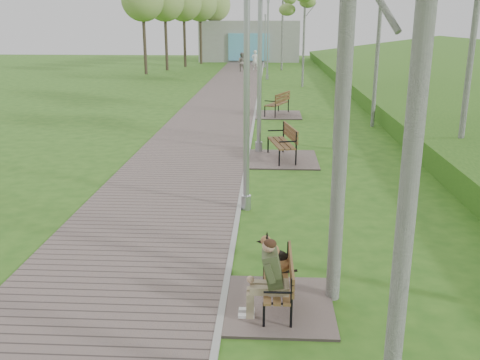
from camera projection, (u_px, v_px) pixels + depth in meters
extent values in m
plane|color=#2C5C19|center=(215.00, 352.00, 6.70)|extent=(120.00, 120.00, 0.00)
cube|color=#6E5D59|center=(223.00, 102.00, 27.36)|extent=(3.50, 67.00, 0.04)
cube|color=#999993|center=(257.00, 102.00, 27.26)|extent=(0.10, 67.00, 0.05)
cube|color=#9E9E99|center=(250.00, 41.00, 55.00)|extent=(10.00, 5.00, 4.00)
cube|color=#62B7DC|center=(249.00, 47.00, 52.66)|extent=(4.00, 0.20, 2.60)
cube|color=#6E5D59|center=(279.00, 305.00, 7.77)|extent=(1.56, 1.73, 0.04)
cube|color=brown|center=(276.00, 282.00, 7.67)|extent=(0.40, 1.30, 0.03)
cube|color=brown|center=(291.00, 268.00, 7.59)|extent=(0.05, 1.30, 0.29)
cube|color=#6E5D59|center=(282.00, 159.00, 15.95)|extent=(2.07, 2.30, 0.04)
cube|color=brown|center=(281.00, 143.00, 15.81)|extent=(0.85, 1.79, 0.05)
cube|color=brown|center=(290.00, 132.00, 15.76)|extent=(0.39, 1.70, 0.38)
cube|color=#6E5D59|center=(278.00, 115.00, 23.49)|extent=(2.05, 2.27, 0.04)
cube|color=brown|center=(277.00, 104.00, 23.35)|extent=(1.12, 1.77, 0.05)
cube|color=brown|center=(283.00, 97.00, 23.15)|extent=(0.69, 1.60, 0.38)
cylinder|color=#9FA2A7|center=(246.00, 202.00, 11.74)|extent=(0.21, 0.21, 0.32)
cylinder|color=#9FA2A7|center=(247.00, 87.00, 11.02)|extent=(0.13, 0.13, 5.35)
cylinder|color=#9FA2A7|center=(259.00, 147.00, 16.83)|extent=(0.23, 0.23, 0.34)
cylinder|color=#9FA2A7|center=(260.00, 61.00, 16.07)|extent=(0.14, 0.14, 5.65)
cylinder|color=#9FA2A7|center=(267.00, 77.00, 37.79)|extent=(0.21, 0.21, 0.31)
cylinder|color=#9FA2A7|center=(268.00, 41.00, 37.09)|extent=(0.13, 0.13, 5.24)
cylinder|color=#9FA2A7|center=(268.00, 1.00, 36.32)|extent=(0.19, 0.19, 0.26)
cylinder|color=#9FA2A7|center=(265.00, 66.00, 47.25)|extent=(0.18, 0.18, 0.26)
cylinder|color=#9FA2A7|center=(265.00, 42.00, 46.66)|extent=(0.11, 0.11, 4.38)
cylinder|color=#9FA2A7|center=(265.00, 15.00, 46.02)|extent=(0.16, 0.16, 0.22)
imported|color=white|center=(255.00, 60.00, 44.55)|extent=(0.71, 0.61, 1.65)
imported|color=gray|center=(242.00, 62.00, 43.28)|extent=(0.84, 0.70, 1.54)
cylinder|color=silver|center=(421.00, 63.00, 4.30)|extent=(0.16, 0.16, 7.33)
cylinder|color=silver|center=(477.00, 4.00, 13.84)|extent=(0.15, 0.15, 8.80)
cylinder|color=silver|center=(342.00, 20.00, 16.19)|extent=(0.18, 0.18, 8.04)
cylinder|color=silver|center=(380.00, 10.00, 19.80)|extent=(0.16, 0.16, 8.72)
cylinder|color=silver|center=(343.00, 7.00, 21.04)|extent=(0.18, 0.18, 9.00)
cylinder|color=silver|center=(304.00, 29.00, 32.63)|extent=(0.16, 0.16, 7.01)
cylinder|color=silver|center=(282.00, 24.00, 43.79)|extent=(0.18, 0.18, 7.52)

